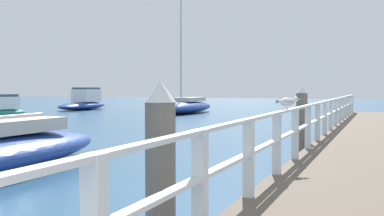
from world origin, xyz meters
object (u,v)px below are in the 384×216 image
Objects in this scene: dock_piling_near at (160,184)px; boat_5 at (84,102)px; dock_piling_far at (302,123)px; boat_0 at (1,110)px; boat_1 at (184,107)px; seagull_foreground at (288,102)px.

dock_piling_near is 36.35m from boat_5.
boat_0 is at bearing 152.47° from dock_piling_far.
dock_piling_near is 0.28× the size of boat_5.
seagull_foreground is at bearing 119.41° from boat_1.
dock_piling_near is 1.00× the size of dock_piling_far.
boat_0 is at bearing -169.60° from seagull_foreground.
boat_1 is (-11.43, 18.97, -0.48)m from dock_piling_far.
dock_piling_near is 0.20× the size of boat_1.
seagull_foreground is 0.05× the size of boat_5.
boat_0 is at bearing 137.54° from dock_piling_near.
dock_piling_far is 5.18× the size of seagull_foreground.
boat_0 is (-20.89, 14.65, -1.14)m from seagull_foreground.
boat_0 is (-20.51, 18.77, -0.49)m from dock_piling_near.
boat_1 reaches higher than boat_0.
boat_0 is at bearing -89.42° from boat_5.
dock_piling_near is at bearing -90.00° from dock_piling_far.
dock_piling_far reaches higher than boat_0.
boat_1 is (9.08, 8.28, 0.01)m from boat_0.
dock_piling_far is 0.28× the size of boat_5.
dock_piling_far is at bearing -27.83° from boat_0.
dock_piling_near is 27.80m from boat_0.
dock_piling_near reaches higher than boat_0.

